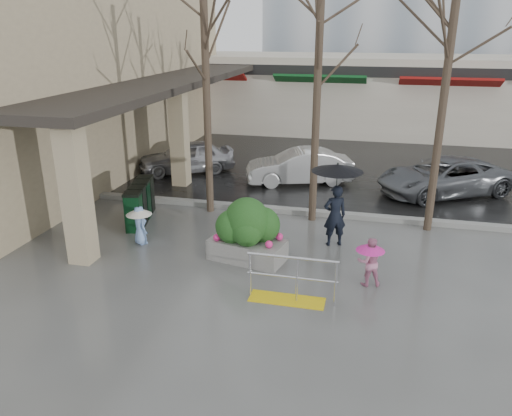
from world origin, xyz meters
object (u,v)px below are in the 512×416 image
at_px(child_pink, 370,258).
at_px(planter, 248,230).
at_px(child_blue, 140,221).
at_px(news_boxes, 140,202).
at_px(car_c, 443,177).
at_px(tree_west, 205,40).
at_px(car_a, 186,157).
at_px(tree_midwest, 320,35).
at_px(tree_mideast, 450,51).
at_px(woman, 336,195).
at_px(car_b, 299,167).
at_px(handrail, 290,285).

bearing_deg(child_pink, planter, -26.81).
bearing_deg(child_blue, child_pink, -149.12).
relative_size(news_boxes, car_c, 0.46).
bearing_deg(child_pink, news_boxes, -34.58).
distance_m(child_blue, car_c, 10.34).
relative_size(tree_west, news_boxes, 3.25).
relative_size(child_pink, car_a, 0.30).
bearing_deg(tree_midwest, child_pink, -64.84).
height_order(planter, news_boxes, planter).
xyz_separation_m(tree_mideast, child_pink, (-1.56, -3.70, -4.22)).
relative_size(tree_west, tree_midwest, 0.97).
xyz_separation_m(tree_midwest, child_pink, (1.74, -3.70, -4.59)).
bearing_deg(woman, car_c, -143.93).
relative_size(child_blue, news_boxes, 0.50).
height_order(car_a, car_c, same).
xyz_separation_m(woman, child_blue, (-4.99, -1.11, -0.75)).
height_order(tree_midwest, planter, tree_midwest).
bearing_deg(child_blue, news_boxes, -25.08).
relative_size(tree_west, planter, 3.43).
height_order(tree_west, car_b, tree_west).
height_order(tree_west, child_blue, tree_west).
xyz_separation_m(tree_midwest, planter, (-1.20, -3.07, -4.47)).
bearing_deg(child_blue, car_b, -77.45).
height_order(handrail, planter, planter).
distance_m(woman, car_a, 8.52).
distance_m(handrail, tree_mideast, 7.28).
relative_size(woman, child_pink, 1.99).
bearing_deg(tree_mideast, woman, -145.94).
height_order(handrail, child_pink, child_pink).
relative_size(tree_midwest, car_a, 1.89).
bearing_deg(child_pink, car_b, -84.24).
xyz_separation_m(child_blue, planter, (3.00, -0.26, 0.12)).
bearing_deg(car_b, car_a, -113.93).
bearing_deg(child_pink, woman, -79.25).
height_order(handrail, child_blue, child_blue).
distance_m(tree_midwest, car_b, 5.91).
distance_m(handrail, planter, 2.24).
relative_size(tree_west, car_c, 1.50).
bearing_deg(child_pink, child_blue, -23.14).
height_order(handrail, tree_west, tree_west).
bearing_deg(car_c, planter, -68.89).
height_order(child_blue, car_a, car_a).
bearing_deg(tree_mideast, tree_midwest, 180.00).
relative_size(woman, child_blue, 2.14).
bearing_deg(car_c, tree_midwest, -79.59).
distance_m(tree_west, tree_midwest, 3.20).
xyz_separation_m(handrail, planter, (-1.36, 1.73, 0.39)).
height_order(planter, car_a, planter).
height_order(handrail, car_c, car_c).
xyz_separation_m(handrail, tree_mideast, (3.14, 4.80, 4.48)).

